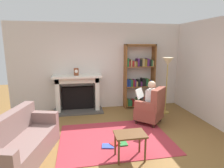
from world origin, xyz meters
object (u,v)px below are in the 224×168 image
object	(u,v)px
seated_reader	(148,100)
floor_lamp	(168,66)
sofa_floral	(20,144)
fireplace	(78,92)
armchair_reading	(151,108)
mantel_clock	(76,72)
side_table	(130,138)
bookshelf	(139,78)

from	to	relation	value
seated_reader	floor_lamp	distance (m)	1.29
sofa_floral	seated_reader	bearing A→B (deg)	-51.98
fireplace	floor_lamp	world-z (taller)	floor_lamp
fireplace	armchair_reading	bearing A→B (deg)	-35.69
mantel_clock	side_table	size ratio (longest dim) A/B	0.38
mantel_clock	side_table	bearing A→B (deg)	-71.30
bookshelf	sofa_floral	size ratio (longest dim) A/B	1.13
fireplace	sofa_floral	distance (m)	2.70
armchair_reading	sofa_floral	xyz separation A→B (m)	(-2.92, -1.13, -0.10)
mantel_clock	floor_lamp	distance (m)	2.69
seated_reader	side_table	bearing A→B (deg)	13.00
fireplace	floor_lamp	distance (m)	2.81
side_table	floor_lamp	bearing A→B (deg)	50.98
armchair_reading	side_table	xyz separation A→B (m)	(-0.99, -1.44, -0.01)
side_table	floor_lamp	xyz separation A→B (m)	(1.71, 2.11, 1.01)
floor_lamp	sofa_floral	bearing A→B (deg)	-153.63
seated_reader	side_table	size ratio (longest dim) A/B	2.04
fireplace	seated_reader	bearing A→B (deg)	-35.26
seated_reader	sofa_floral	xyz separation A→B (m)	(-2.84, -1.21, -0.30)
seated_reader	mantel_clock	bearing A→B (deg)	-79.03
side_table	bookshelf	bearing A→B (deg)	68.55
side_table	fireplace	bearing A→B (deg)	107.66
sofa_floral	mantel_clock	bearing A→B (deg)	-8.48
bookshelf	side_table	bearing A→B (deg)	-111.45
fireplace	sofa_floral	xyz separation A→B (m)	(-1.05, -2.48, -0.28)
sofa_floral	fireplace	bearing A→B (deg)	-8.05
mantel_clock	bookshelf	bearing A→B (deg)	3.85
bookshelf	side_table	size ratio (longest dim) A/B	3.67
fireplace	bookshelf	bearing A→B (deg)	0.99
side_table	seated_reader	bearing A→B (deg)	59.29
mantel_clock	seated_reader	size ratio (longest dim) A/B	0.19
sofa_floral	armchair_reading	bearing A→B (deg)	-53.95
mantel_clock	armchair_reading	size ratio (longest dim) A/B	0.22
mantel_clock	sofa_floral	xyz separation A→B (m)	(-1.03, -2.38, -0.93)
fireplace	mantel_clock	distance (m)	0.66
mantel_clock	floor_lamp	bearing A→B (deg)	-12.21
bookshelf	floor_lamp	world-z (taller)	bookshelf
bookshelf	seated_reader	distance (m)	1.36
sofa_floral	side_table	world-z (taller)	sofa_floral
seated_reader	floor_lamp	world-z (taller)	floor_lamp
seated_reader	armchair_reading	bearing A→B (deg)	90.00
bookshelf	armchair_reading	bearing A→B (deg)	-94.97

